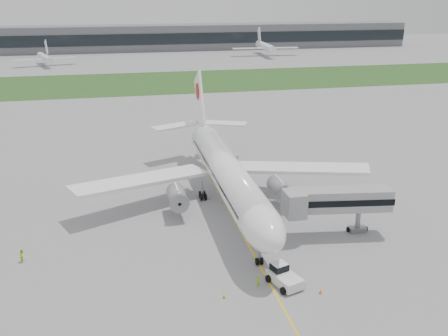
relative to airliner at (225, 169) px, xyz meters
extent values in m
plane|color=gray|center=(0.00, -4.87, -5.66)|extent=(600.00, 600.00, 0.00)
cube|color=#2A4F1D|center=(0.00, 115.13, -5.65)|extent=(600.00, 50.00, 0.02)
cube|color=slate|center=(0.00, 225.13, 1.34)|extent=(320.00, 22.00, 14.00)
cube|color=black|center=(0.00, 214.13, 1.34)|extent=(320.00, 0.60, 6.00)
cylinder|color=white|center=(0.00, -0.87, -0.06)|extent=(5.00, 38.00, 5.00)
ellipsoid|color=white|center=(0.00, -20.37, -0.06)|extent=(5.00, 11.00, 5.00)
cube|color=black|center=(0.00, -21.37, 0.84)|extent=(3.20, 1.54, 1.14)
cone|color=white|center=(0.00, 21.13, 0.74)|extent=(5.00, 10.53, 6.16)
cube|color=white|center=(-13.00, 1.13, -1.26)|extent=(22.13, 13.52, 1.70)
cube|color=white|center=(13.00, 1.13, -1.26)|extent=(22.13, 13.52, 1.70)
cylinder|color=gray|center=(-8.00, -3.37, -2.66)|extent=(2.70, 5.20, 2.70)
cylinder|color=gray|center=(8.00, -3.37, -2.66)|extent=(2.70, 5.20, 2.70)
cube|color=white|center=(0.00, 22.63, 5.84)|extent=(0.45, 10.90, 12.76)
cylinder|color=#A90909|center=(0.00, 23.63, 7.84)|extent=(0.60, 3.20, 3.20)
cube|color=white|center=(-5.00, 23.63, 1.14)|extent=(9.54, 6.34, 0.35)
cube|color=white|center=(5.00, 23.63, 1.14)|extent=(9.54, 6.34, 0.35)
cylinder|color=gray|center=(0.00, -19.87, -4.11)|extent=(0.24, 0.24, 3.10)
cylinder|color=black|center=(-3.20, 2.13, -5.11)|extent=(1.40, 1.10, 1.10)
cylinder|color=black|center=(3.20, 2.13, -5.11)|extent=(1.40, 1.10, 1.10)
cube|color=white|center=(1.61, -24.85, -4.89)|extent=(3.60, 4.84, 1.15)
cube|color=white|center=(1.25, -23.76, -3.94)|extent=(2.11, 1.99, 0.96)
cube|color=black|center=(1.25, -23.76, -3.89)|extent=(2.17, 2.05, 0.81)
cylinder|color=black|center=(-0.06, -23.88, -5.23)|extent=(0.58, 0.92, 0.86)
cylinder|color=black|center=(2.40, -23.08, -5.23)|extent=(0.58, 0.92, 0.86)
cylinder|color=black|center=(0.82, -26.61, -5.23)|extent=(0.58, 0.92, 0.86)
cylinder|color=black|center=(3.28, -25.82, -5.23)|extent=(0.58, 0.92, 0.86)
cube|color=gray|center=(12.92, -14.19, -0.47)|extent=(14.27, 4.92, 3.00)
cube|color=black|center=(12.92, -14.19, -0.47)|extent=(14.48, 5.05, 0.90)
cube|color=gray|center=(6.35, -14.27, -0.47)|extent=(2.60, 3.40, 3.40)
cylinder|color=gray|center=(15.96, -14.11, -3.76)|extent=(0.70, 0.70, 3.80)
cube|color=gray|center=(15.96, -14.11, -5.31)|extent=(2.57, 1.72, 0.70)
cylinder|color=black|center=(14.67, -13.93, -5.31)|extent=(0.39, 0.73, 0.70)
cylinder|color=black|center=(17.24, -14.30, -5.31)|extent=(0.39, 0.73, 0.70)
cone|color=orange|center=(-5.80, -25.99, -5.40)|extent=(0.38, 0.38, 0.52)
cone|color=orange|center=(4.92, -27.44, -5.38)|extent=(0.42, 0.42, 0.57)
imported|color=#9DC420|center=(-1.51, -24.58, -4.85)|extent=(0.69, 0.69, 1.62)
imported|color=#DAFF2A|center=(-28.65, -12.83, -4.78)|extent=(0.84, 0.98, 1.76)
camera|label=1|loc=(-15.82, -71.85, 26.20)|focal=40.00mm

